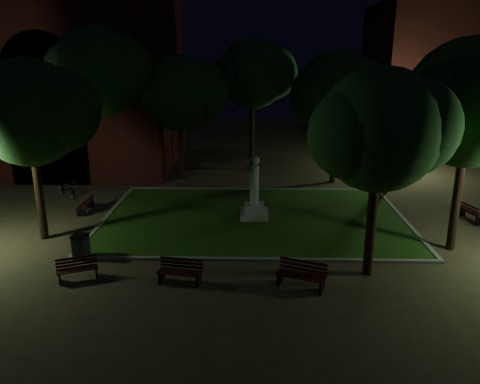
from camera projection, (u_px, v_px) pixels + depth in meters
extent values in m
plane|color=#473C25|center=(254.00, 233.00, 22.16)|extent=(80.00, 80.00, 0.00)
cube|color=#224A10|center=(254.00, 218.00, 24.06)|extent=(15.00, 10.00, 0.08)
cube|color=slate|center=(254.00, 260.00, 19.18)|extent=(15.40, 0.20, 0.12)
cube|color=slate|center=(254.00, 189.00, 28.94)|extent=(15.40, 0.20, 0.12)
cube|color=slate|center=(108.00, 216.00, 24.25)|extent=(0.20, 10.00, 0.12)
cube|color=slate|center=(403.00, 219.00, 23.86)|extent=(0.20, 10.00, 0.12)
cube|color=gray|center=(254.00, 214.00, 24.01)|extent=(1.40, 1.40, 0.30)
cube|color=gray|center=(254.00, 208.00, 23.91)|extent=(1.00, 1.00, 0.40)
cylinder|color=gray|center=(254.00, 185.00, 23.56)|extent=(0.44, 0.44, 2.00)
sphere|color=gray|center=(255.00, 161.00, 23.20)|extent=(0.50, 0.50, 0.50)
cube|color=#571B15|center=(34.00, 62.00, 33.81)|extent=(20.00, 12.00, 15.00)
cube|color=black|center=(56.00, 127.00, 30.58)|extent=(5.00, 3.00, 7.00)
cylinder|color=black|center=(50.00, 72.00, 29.57)|extent=(5.00, 3.00, 5.00)
plane|color=#FF591E|center=(63.00, 124.00, 31.73)|extent=(6.30, 0.00, 6.30)
cube|color=#571B15|center=(469.00, 79.00, 39.12)|extent=(16.00, 10.00, 12.00)
cylinder|color=black|center=(39.00, 193.00, 20.90)|extent=(0.36, 0.36, 4.37)
sphere|color=#21531E|center=(29.00, 113.00, 19.87)|extent=(4.62, 4.62, 4.62)
sphere|color=#21531E|center=(57.00, 110.00, 20.01)|extent=(3.69, 3.69, 3.69)
sphere|color=#21531E|center=(4.00, 116.00, 19.64)|extent=(3.46, 3.46, 3.46)
cylinder|color=black|center=(181.00, 148.00, 30.99)|extent=(0.36, 0.36, 4.20)
sphere|color=#21531E|center=(179.00, 93.00, 29.96)|extent=(4.91, 4.91, 4.91)
sphere|color=#21531E|center=(199.00, 92.00, 30.09)|extent=(3.93, 3.93, 3.93)
sphere|color=#21531E|center=(163.00, 95.00, 29.73)|extent=(3.68, 3.68, 3.68)
cylinder|color=black|center=(334.00, 151.00, 30.12)|extent=(0.36, 0.36, 4.17)
sphere|color=#21531E|center=(337.00, 94.00, 29.06)|extent=(5.21, 5.21, 5.21)
sphere|color=#21531E|center=(358.00, 92.00, 29.19)|extent=(4.17, 4.17, 4.17)
sphere|color=#21531E|center=(321.00, 96.00, 28.83)|extent=(3.91, 3.91, 3.91)
cylinder|color=black|center=(387.00, 162.00, 27.75)|extent=(0.36, 0.36, 3.92)
sphere|color=#21531E|center=(392.00, 106.00, 26.80)|extent=(4.40, 4.40, 4.40)
sphere|color=#21531E|center=(411.00, 104.00, 26.94)|extent=(3.52, 3.52, 3.52)
sphere|color=#21531E|center=(378.00, 108.00, 26.57)|extent=(3.30, 3.30, 3.30)
cylinder|color=black|center=(457.00, 197.00, 19.68)|extent=(0.36, 0.36, 4.73)
sphere|color=#21531E|center=(470.00, 103.00, 18.55)|extent=(5.18, 5.18, 5.18)
sphere|color=#21531E|center=(446.00, 106.00, 18.32)|extent=(3.88, 3.88, 3.88)
cylinder|color=black|center=(371.00, 222.00, 17.48)|extent=(0.36, 0.36, 4.25)
sphere|color=#21531E|center=(379.00, 130.00, 16.48)|extent=(4.47, 4.47, 4.47)
sphere|color=#21531E|center=(409.00, 126.00, 16.62)|extent=(3.58, 3.58, 3.58)
sphere|color=#21531E|center=(355.00, 134.00, 16.25)|extent=(3.36, 3.36, 3.36)
cylinder|color=black|center=(104.00, 143.00, 29.72)|extent=(0.36, 0.36, 5.39)
sphere|color=#21531E|center=(98.00, 72.00, 28.46)|extent=(5.54, 5.54, 5.54)
sphere|color=#21531E|center=(121.00, 70.00, 28.59)|extent=(4.43, 4.43, 4.43)
sphere|color=#21531E|center=(78.00, 74.00, 28.23)|extent=(4.15, 4.15, 4.15)
cylinder|color=black|center=(252.00, 133.00, 33.30)|extent=(0.36, 0.36, 5.31)
sphere|color=#21531E|center=(252.00, 74.00, 32.12)|extent=(4.80, 4.80, 4.80)
sphere|color=#21531E|center=(270.00, 73.00, 32.25)|extent=(3.84, 3.84, 3.84)
sphere|color=#21531E|center=(238.00, 76.00, 31.88)|extent=(3.60, 3.60, 3.60)
cylinder|color=black|center=(86.00, 149.00, 29.96)|extent=(0.12, 0.12, 4.45)
cylinder|color=black|center=(82.00, 115.00, 29.32)|extent=(0.90, 0.08, 0.08)
sphere|color=#D8FFD8|center=(75.00, 115.00, 29.33)|extent=(0.28, 0.28, 0.28)
sphere|color=#D8FFD8|center=(89.00, 115.00, 29.31)|extent=(0.28, 0.28, 0.28)
cylinder|color=black|center=(405.00, 146.00, 32.27)|extent=(0.12, 0.12, 4.00)
cylinder|color=black|center=(408.00, 117.00, 31.70)|extent=(0.90, 0.08, 0.08)
sphere|color=#D8FFD8|center=(402.00, 117.00, 31.71)|extent=(0.28, 0.28, 0.28)
sphere|color=#D8FFD8|center=(415.00, 117.00, 31.69)|extent=(0.28, 0.28, 0.28)
cube|color=black|center=(161.00, 276.00, 17.41)|extent=(0.15, 0.57, 0.45)
cube|color=black|center=(199.00, 279.00, 17.15)|extent=(0.15, 0.57, 0.45)
cube|color=black|center=(178.00, 275.00, 17.00)|extent=(1.63, 0.35, 0.04)
cube|color=black|center=(179.00, 273.00, 17.13)|extent=(1.63, 0.35, 0.04)
cube|color=black|center=(180.00, 271.00, 17.27)|extent=(1.63, 0.35, 0.04)
cube|color=black|center=(181.00, 269.00, 17.40)|extent=(1.63, 0.35, 0.04)
cube|color=black|center=(182.00, 266.00, 17.43)|extent=(1.63, 0.32, 0.10)
cube|color=black|center=(182.00, 263.00, 17.39)|extent=(1.63, 0.32, 0.10)
cube|color=black|center=(181.00, 259.00, 17.35)|extent=(1.63, 0.32, 0.10)
cube|color=black|center=(280.00, 278.00, 17.22)|extent=(0.29, 0.59, 0.49)
cube|color=black|center=(322.00, 286.00, 16.63)|extent=(0.29, 0.59, 0.49)
cube|color=black|center=(299.00, 278.00, 16.64)|extent=(1.69, 0.74, 0.04)
cube|color=black|center=(300.00, 277.00, 16.77)|extent=(1.69, 0.74, 0.04)
cube|color=black|center=(302.00, 275.00, 16.91)|extent=(1.69, 0.74, 0.04)
cube|color=black|center=(303.00, 273.00, 17.05)|extent=(1.69, 0.74, 0.04)
cube|color=black|center=(303.00, 269.00, 17.07)|extent=(1.68, 0.71, 0.11)
cube|color=black|center=(304.00, 266.00, 17.03)|extent=(1.68, 0.71, 0.11)
cube|color=black|center=(304.00, 262.00, 16.98)|extent=(1.68, 0.71, 0.11)
cube|color=black|center=(59.00, 277.00, 17.35)|extent=(0.25, 0.49, 0.41)
cube|color=black|center=(96.00, 271.00, 17.82)|extent=(0.25, 0.49, 0.41)
cube|color=black|center=(78.00, 271.00, 17.34)|extent=(1.41, 0.66, 0.04)
cube|color=black|center=(78.00, 270.00, 17.46)|extent=(1.41, 0.66, 0.04)
cube|color=black|center=(77.00, 268.00, 17.57)|extent=(1.41, 0.66, 0.04)
cube|color=black|center=(77.00, 267.00, 17.69)|extent=(1.41, 0.66, 0.04)
cube|color=black|center=(77.00, 264.00, 17.71)|extent=(1.40, 0.64, 0.09)
cube|color=black|center=(76.00, 261.00, 17.67)|extent=(1.40, 0.64, 0.09)
cube|color=black|center=(76.00, 258.00, 17.64)|extent=(1.40, 0.64, 0.09)
cube|color=black|center=(89.00, 205.00, 25.59)|extent=(0.51, 0.07, 0.41)
cube|color=black|center=(82.00, 213.00, 24.34)|extent=(0.51, 0.07, 0.41)
cube|color=black|center=(81.00, 205.00, 24.90)|extent=(0.14, 1.49, 0.04)
cube|color=black|center=(84.00, 205.00, 24.90)|extent=(0.14, 1.49, 0.04)
cube|color=black|center=(86.00, 205.00, 24.90)|extent=(0.14, 1.49, 0.04)
cube|color=black|center=(88.00, 205.00, 24.90)|extent=(0.14, 1.49, 0.04)
cube|color=black|center=(89.00, 203.00, 24.88)|extent=(0.11, 1.49, 0.09)
cube|color=black|center=(89.00, 201.00, 24.84)|extent=(0.11, 1.49, 0.09)
cube|color=black|center=(89.00, 198.00, 24.80)|extent=(0.11, 1.49, 0.09)
cube|color=black|center=(461.00, 212.00, 24.38)|extent=(0.58, 0.21, 0.46)
cube|color=black|center=(475.00, 211.00, 23.67)|extent=(0.52, 1.66, 0.04)
cube|color=black|center=(473.00, 212.00, 23.64)|extent=(0.52, 1.66, 0.04)
cube|color=black|center=(470.00, 212.00, 23.61)|extent=(0.52, 1.66, 0.04)
cube|color=black|center=(468.00, 212.00, 23.57)|extent=(0.52, 1.66, 0.04)
cube|color=black|center=(467.00, 210.00, 23.53)|extent=(0.49, 1.65, 0.10)
cube|color=black|center=(467.00, 207.00, 23.49)|extent=(0.49, 1.65, 0.10)
cube|color=black|center=(468.00, 205.00, 23.44)|extent=(0.49, 1.65, 0.10)
cube|color=black|center=(81.00, 247.00, 19.29)|extent=(0.63, 0.63, 0.98)
cube|color=black|center=(80.00, 236.00, 19.14)|extent=(0.70, 0.70, 0.07)
imported|color=black|center=(66.00, 189.00, 27.46)|extent=(1.84, 1.71, 0.98)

